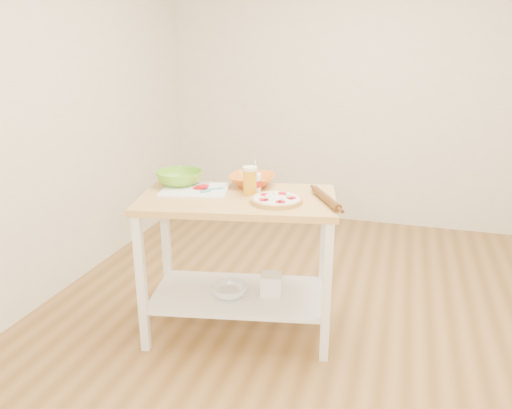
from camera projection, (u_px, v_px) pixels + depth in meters
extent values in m
cube|color=olive|center=(327.00, 338.00, 3.15)|extent=(4.00, 4.50, 0.02)
cube|color=#F3E8CD|center=(370.00, 88.00, 4.78)|extent=(4.00, 0.02, 2.70)
cube|color=#F3E8CD|center=(105.00, 373.00, 0.67)|extent=(4.00, 0.02, 2.70)
cube|color=#F3E8CD|center=(31.00, 109.00, 3.27)|extent=(0.02, 4.50, 2.70)
cube|color=tan|center=(238.00, 200.00, 2.96)|extent=(1.25, 0.84, 0.04)
cube|color=white|center=(239.00, 295.00, 3.15)|extent=(1.16, 0.77, 0.02)
cube|color=white|center=(142.00, 285.00, 2.89)|extent=(0.06, 0.06, 0.86)
cube|color=white|center=(166.00, 248.00, 3.40)|extent=(0.06, 0.06, 0.86)
cube|color=white|center=(326.00, 294.00, 2.79)|extent=(0.06, 0.06, 0.86)
cube|color=white|center=(324.00, 255.00, 3.30)|extent=(0.06, 0.06, 0.86)
cylinder|color=tan|center=(277.00, 201.00, 2.84)|extent=(0.30, 0.30, 0.02)
cylinder|color=tan|center=(277.00, 199.00, 2.84)|extent=(0.30, 0.30, 0.01)
cylinder|color=white|center=(277.00, 199.00, 2.84)|extent=(0.26, 0.26, 0.01)
cylinder|color=red|center=(291.00, 198.00, 2.83)|extent=(0.06, 0.06, 0.01)
cylinder|color=red|center=(282.00, 194.00, 2.91)|extent=(0.06, 0.06, 0.01)
cylinder|color=red|center=(265.00, 195.00, 2.89)|extent=(0.06, 0.06, 0.01)
cylinder|color=red|center=(264.00, 200.00, 2.80)|extent=(0.06, 0.06, 0.01)
cylinder|color=red|center=(281.00, 202.00, 2.76)|extent=(0.06, 0.06, 0.01)
sphere|color=white|center=(289.00, 196.00, 2.86)|extent=(0.04, 0.04, 0.04)
sphere|color=white|center=(276.00, 195.00, 2.89)|extent=(0.04, 0.04, 0.04)
sphere|color=white|center=(268.00, 197.00, 2.85)|extent=(0.04, 0.04, 0.04)
sphere|color=white|center=(271.00, 200.00, 2.79)|extent=(0.04, 0.04, 0.04)
sphere|color=white|center=(283.00, 200.00, 2.79)|extent=(0.04, 0.04, 0.04)
plane|color=#196115|center=(291.00, 199.00, 2.81)|extent=(0.03, 0.03, 0.00)
plane|color=#196115|center=(287.00, 194.00, 2.89)|extent=(0.04, 0.04, 0.00)
plane|color=#196115|center=(274.00, 193.00, 2.91)|extent=(0.03, 0.03, 0.00)
plane|color=#196115|center=(269.00, 196.00, 2.85)|extent=(0.03, 0.03, 0.00)
plane|color=#196115|center=(266.00, 200.00, 2.79)|extent=(0.04, 0.04, 0.00)
plane|color=#196115|center=(280.00, 201.00, 2.76)|extent=(0.03, 0.03, 0.00)
cube|color=white|center=(195.00, 190.00, 3.06)|extent=(0.45, 0.38, 0.01)
cube|color=#F4EACC|center=(178.00, 184.00, 3.12)|extent=(0.03, 0.03, 0.02)
cube|color=#F4EACC|center=(184.00, 184.00, 3.12)|extent=(0.03, 0.03, 0.02)
cube|color=#F4EACC|center=(189.00, 184.00, 3.12)|extent=(0.03, 0.03, 0.02)
cube|color=#F4EACC|center=(179.00, 182.00, 3.16)|extent=(0.03, 0.03, 0.02)
cube|color=#F4EACC|center=(185.00, 182.00, 3.16)|extent=(0.03, 0.03, 0.02)
cube|color=#F4EACC|center=(190.00, 183.00, 3.15)|extent=(0.03, 0.03, 0.02)
cylinder|color=red|center=(199.00, 188.00, 3.07)|extent=(0.07, 0.07, 0.01)
cylinder|color=red|center=(201.00, 187.00, 3.07)|extent=(0.07, 0.07, 0.01)
cylinder|color=red|center=(203.00, 186.00, 3.06)|extent=(0.07, 0.07, 0.01)
cube|color=teal|center=(205.00, 191.00, 3.00)|extent=(0.07, 0.06, 0.01)
cylinder|color=teal|center=(215.00, 189.00, 3.05)|extent=(0.09, 0.07, 0.01)
cube|color=silver|center=(195.00, 183.00, 3.19)|extent=(0.18, 0.07, 0.00)
cube|color=black|center=(174.00, 182.00, 3.18)|extent=(0.10, 0.04, 0.01)
imported|color=orange|center=(252.00, 180.00, 3.17)|extent=(0.32, 0.32, 0.07)
imported|color=#6AAF26|center=(179.00, 178.00, 3.17)|extent=(0.40, 0.40, 0.09)
cylinder|color=orange|center=(250.00, 182.00, 2.97)|extent=(0.08, 0.08, 0.15)
cylinder|color=white|center=(250.00, 169.00, 2.94)|extent=(0.09, 0.09, 0.02)
cylinder|color=white|center=(253.00, 183.00, 3.02)|extent=(0.09, 0.09, 0.12)
cylinder|color=red|center=(253.00, 183.00, 3.02)|extent=(0.10, 0.10, 0.04)
cylinder|color=silver|center=(257.00, 169.00, 2.98)|extent=(0.01, 0.06, 0.12)
cylinder|color=brown|center=(326.00, 199.00, 2.84)|extent=(0.22, 0.35, 0.04)
imported|color=silver|center=(229.00, 291.00, 3.11)|extent=(0.32, 0.32, 0.07)
cube|color=white|center=(271.00, 284.00, 3.13)|extent=(0.15, 0.15, 0.13)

